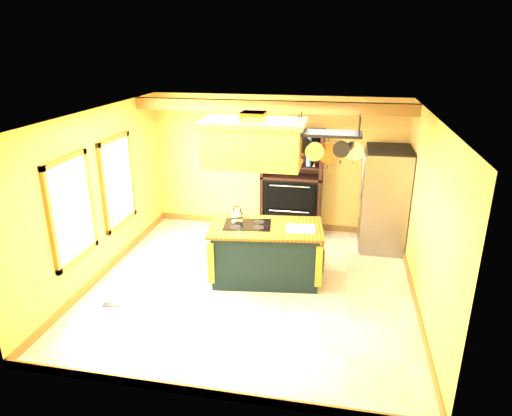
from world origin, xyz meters
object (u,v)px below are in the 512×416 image
(hutch, at_px, (292,193))
(kitchen_island, at_px, (266,252))
(range_hood, at_px, (253,142))
(refrigerator, at_px, (384,201))
(pot_rack, at_px, (329,141))

(hutch, bearing_deg, kitchen_island, -94.68)
(range_hood, relative_size, refrigerator, 0.82)
(range_hood, xyz_separation_m, refrigerator, (2.11, 1.64, -1.36))
(kitchen_island, relative_size, refrigerator, 1.02)
(pot_rack, bearing_deg, refrigerator, 58.47)
(refrigerator, relative_size, hutch, 0.88)
(kitchen_island, height_order, refrigerator, refrigerator)
(kitchen_island, height_order, hutch, hutch)
(pot_rack, bearing_deg, range_hood, -179.45)
(pot_rack, bearing_deg, hutch, 110.27)
(pot_rack, height_order, hutch, pot_rack)
(refrigerator, bearing_deg, kitchen_island, -139.26)
(kitchen_island, height_order, pot_rack, pot_rack)
(kitchen_island, xyz_separation_m, range_hood, (-0.20, -0.00, 1.79))
(pot_rack, xyz_separation_m, refrigerator, (1.00, 1.63, -1.42))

